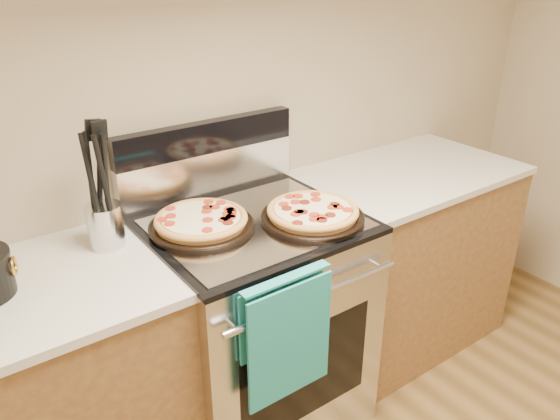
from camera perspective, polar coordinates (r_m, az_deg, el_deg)
wall_back at (r=2.14m, az=-8.52°, el=12.70°), size 4.00×0.00×4.00m
range_body at (r=2.24m, az=-2.70°, el=-12.00°), size 0.76×0.68×0.90m
oven_window at (r=2.03m, az=2.75°, el=-16.63°), size 0.56×0.01×0.40m
cooktop at (r=2.00m, az=-2.97°, el=-1.42°), size 0.76×0.68×0.02m
backsplash_lower at (r=2.20m, az=-7.47°, el=3.86°), size 0.76×0.06×0.18m
backsplash_upper at (r=2.15m, az=-7.69°, el=7.59°), size 0.76×0.06×0.12m
oven_handle at (r=1.79m, az=3.79°, el=-8.94°), size 0.70×0.03×0.03m
dish_towel at (r=1.79m, az=0.65°, el=-12.88°), size 0.32×0.05×0.42m
foil_sheet at (r=1.97m, az=-2.50°, el=-1.40°), size 0.70×0.55×0.01m
cabinet_right at (r=2.76m, az=12.44°, el=-5.08°), size 1.00×0.62×0.88m
countertop_right at (r=2.56m, az=13.38°, el=3.75°), size 1.02×0.64×0.03m
pepperoni_pizza_back at (r=1.93m, az=-8.22°, el=-1.23°), size 0.41×0.41×0.05m
pepperoni_pizza_front at (r=1.98m, az=3.44°, el=-0.35°), size 0.44×0.44×0.05m
utensil_crock at (r=1.90m, az=-17.76°, el=-1.55°), size 0.16×0.16×0.15m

